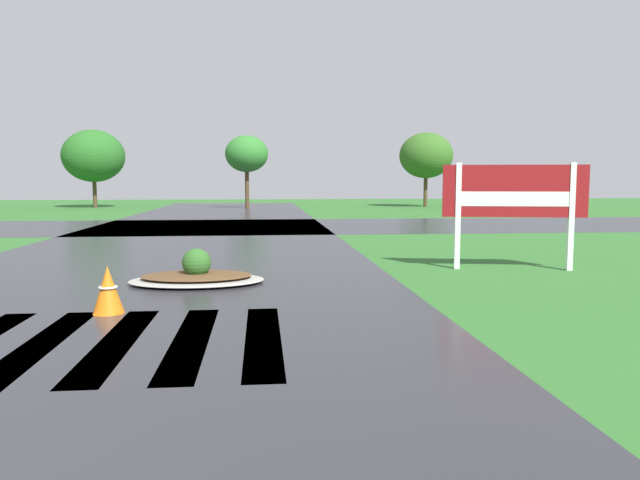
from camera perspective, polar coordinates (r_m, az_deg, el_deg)
name	(u,v)px	position (r m, az deg, el deg)	size (l,w,h in m)	color
asphalt_roadway	(149,281)	(12.55, -15.78, -3.69)	(9.86, 80.00, 0.01)	#2B2B30
asphalt_cross_road	(209,226)	(26.42, -10.39, 1.26)	(90.00, 8.88, 0.01)	#2B2B30
crosswalk_stripes	(80,343)	(8.14, -21.60, -8.93)	(4.95, 3.53, 0.01)	white
estate_billboard	(515,196)	(14.12, 17.78, 3.92)	(3.09, 0.70, 2.38)	white
median_island	(197,276)	(12.03, -11.47, -3.31)	(2.60, 1.73, 0.68)	#9E9B93
traffic_cone	(108,290)	(9.66, -19.26, -4.46)	(0.46, 0.46, 0.72)	orange
background_treeline	(160,153)	(44.04, -14.79, 7.89)	(37.13, 6.80, 5.89)	#4C3823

